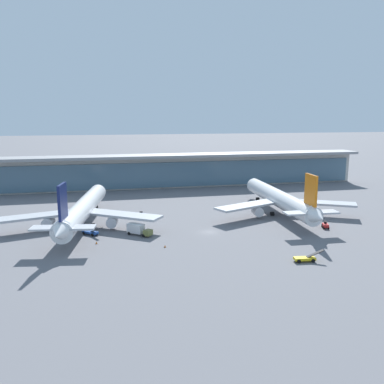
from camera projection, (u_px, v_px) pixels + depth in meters
ground_plane at (209, 232)px, 115.61m from camera, size 1200.00×1200.00×0.00m
airliner_left_stand at (83, 209)px, 120.57m from camera, size 47.29×62.14×16.59m
airliner_centre_stand at (280, 199)px, 135.50m from camera, size 47.87×62.32×16.59m
service_truck_near_nose_blue at (142, 215)px, 131.80m from camera, size 3.08×3.31×2.05m
service_truck_under_wing_blue at (91, 232)px, 112.77m from camera, size 5.81×5.72×2.70m
service_truck_mid_apron_red at (325, 225)px, 119.40m from camera, size 2.51×3.25×2.05m
service_truck_on_taxiway_yellow at (306, 258)px, 92.17m from camera, size 6.91×2.39×2.70m
service_truck_at_far_stand_olive at (138, 229)px, 112.36m from camera, size 6.99×6.57×3.10m
terminal_building at (166, 170)px, 186.41m from camera, size 187.39×12.80×15.20m
safety_cone_alpha at (96, 243)px, 104.98m from camera, size 0.62×0.62×0.70m
safety_cone_bravo at (165, 246)px, 102.22m from camera, size 0.62×0.62×0.70m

